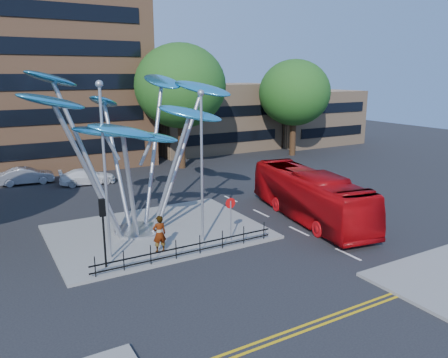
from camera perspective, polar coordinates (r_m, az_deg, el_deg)
ground at (r=21.84m, az=-0.30°, el=-11.40°), size 120.00×120.00×0.00m
traffic_island at (r=26.44m, az=-8.72°, el=-6.82°), size 12.00×9.00×0.15m
double_yellow_near at (r=17.52m, az=10.03°, el=-18.43°), size 40.00×0.12×0.01m
double_yellow_far at (r=17.33m, az=10.70°, el=-18.86°), size 40.00×0.12×0.01m
brick_tower at (r=49.66m, az=-27.00°, el=18.90°), size 25.00×15.00×30.00m
low_building_near at (r=54.04m, az=-1.38°, el=8.07°), size 15.00×8.00×8.00m
low_building_far at (r=60.49m, az=11.39°, el=7.93°), size 12.00×8.00×7.00m
tree_right at (r=43.06m, az=-5.73°, el=11.97°), size 8.80×8.80×12.11m
tree_far at (r=50.52m, az=9.18°, el=11.05°), size 8.00×8.00×10.81m
leaf_sculpture at (r=25.20m, az=-12.14°, el=7.94°), size 12.72×9.54×9.51m
street_lamp_left at (r=21.70m, az=-15.40°, el=2.82°), size 0.36×0.36×8.80m
street_lamp_right at (r=23.04m, az=-2.94°, el=3.25°), size 0.36×0.36×8.30m
traffic_light_island at (r=21.32m, az=-15.54°, el=-5.00°), size 0.28×0.18×3.42m
no_entry_sign_island at (r=24.14m, az=0.86°, el=-4.29°), size 0.60×0.10×2.45m
pedestrian_railing_front at (r=22.58m, az=-4.70°, el=-9.05°), size 10.00×0.06×1.00m
red_bus at (r=28.63m, az=11.11°, el=-2.13°), size 4.59×11.70×3.18m
pedestrian at (r=23.05m, az=-8.43°, el=-7.10°), size 0.74×0.50×1.98m
parked_car_mid at (r=40.90m, az=-24.39°, el=0.38°), size 4.52×1.93×1.45m
parked_car_right at (r=39.01m, az=-17.41°, el=0.30°), size 4.79×2.42×1.33m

